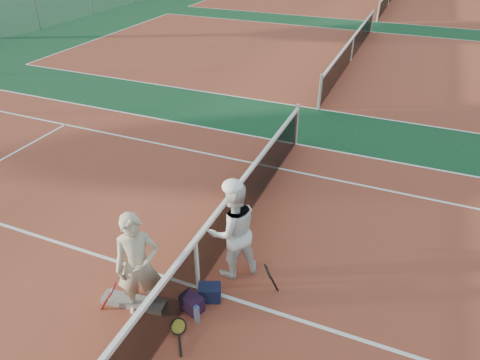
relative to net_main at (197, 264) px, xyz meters
name	(u,v)px	position (x,y,z in m)	size (l,w,h in m)	color
ground	(199,288)	(0.00, 0.00, -0.51)	(130.00, 130.00, 0.00)	#103C20
court_main	(199,288)	(0.00, 0.00, -0.51)	(23.77, 10.97, 0.01)	brown
court_far_a	(351,61)	(0.00, 13.50, -0.51)	(23.77, 10.97, 0.01)	brown
court_far_b	(388,5)	(0.00, 27.00, -0.51)	(23.77, 10.97, 0.01)	brown
net_main	(197,264)	(0.00, 0.00, 0.00)	(0.10, 10.98, 1.02)	black
net_far_a	(352,48)	(0.00, 13.50, 0.00)	(0.10, 10.98, 1.02)	black
player_a	(138,266)	(-0.57, -0.68, 0.36)	(0.64, 0.42, 1.74)	#BAAE90
player_b	(233,230)	(0.36, 0.58, 0.36)	(0.84, 0.66, 1.73)	silver
racket_red	(114,297)	(-0.95, -0.88, -0.24)	(0.32, 0.27, 0.54)	maroon
racket_black_held	(268,279)	(1.05, 0.34, -0.23)	(0.25, 0.27, 0.57)	black
racket_spare	(178,327)	(0.11, -0.83, -0.46)	(0.60, 0.27, 0.10)	black
sports_bag_navy	(210,293)	(0.27, -0.13, -0.37)	(0.34, 0.24, 0.27)	black
sports_bag_purple	(192,303)	(0.11, -0.43, -0.37)	(0.34, 0.23, 0.27)	black
net_cover_canvas	(134,302)	(-0.76, -0.69, -0.46)	(1.00, 0.23, 0.11)	slate
water_bottle	(197,315)	(0.29, -0.60, -0.36)	(0.09, 0.09, 0.30)	#A8BCD5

